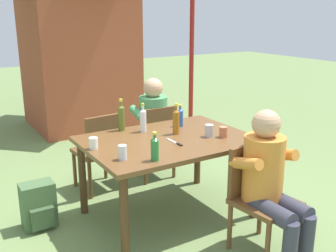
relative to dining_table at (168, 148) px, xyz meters
name	(u,v)px	position (x,y,z in m)	size (l,w,h in m)	color
ground_plane	(168,214)	(0.00, 0.00, -0.68)	(24.00, 24.00, 0.00)	#6B844C
dining_table	(168,148)	(0.00, 0.00, 0.00)	(1.51, 1.08, 0.77)	brown
chair_near_right	(258,193)	(0.33, -0.84, -0.19)	(0.49, 0.49, 0.87)	brown
chair_far_right	(155,138)	(0.34, 0.84, -0.19)	(0.44, 0.44, 0.87)	brown
chair_far_left	(100,148)	(-0.33, 0.84, -0.19)	(0.48, 0.48, 0.87)	brown
person_in_white_shirt	(270,178)	(0.34, -0.95, -0.02)	(0.47, 0.61, 1.18)	orange
person_in_plaid_shirt	(150,122)	(0.34, 0.95, -0.02)	(0.47, 0.61, 1.18)	#4C935B
bottle_clear	(143,120)	(-0.09, 0.31, 0.21)	(0.06, 0.06, 0.28)	white
bottle_blue	(180,117)	(0.32, 0.29, 0.19)	(0.06, 0.06, 0.22)	#2D56A3
bottle_olive	(121,117)	(-0.25, 0.46, 0.22)	(0.06, 0.06, 0.31)	#566623
bottle_green	(155,148)	(-0.38, -0.42, 0.19)	(0.06, 0.06, 0.23)	#287A38
bottle_amber	(176,121)	(0.14, 0.09, 0.22)	(0.06, 0.06, 0.30)	#996019
cup_terracotta	(223,132)	(0.46, -0.23, 0.14)	(0.08, 0.08, 0.10)	#BC6B47
cup_steel	(209,131)	(0.36, -0.15, 0.15)	(0.08, 0.08, 0.11)	#B2B7BC
cup_white	(93,143)	(-0.68, 0.09, 0.14)	(0.07, 0.07, 0.10)	white
cup_glass	(122,152)	(-0.58, -0.27, 0.15)	(0.07, 0.07, 0.12)	silver
table_knife	(176,143)	(-0.01, -0.15, 0.09)	(0.02, 0.24, 0.01)	silver
backpack_by_near_side	(39,206)	(-1.11, 0.42, -0.48)	(0.29, 0.25, 0.42)	#47663D
brick_kiosk	(78,35)	(0.43, 3.55, 0.83)	(1.86, 1.77, 2.88)	#9E472D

